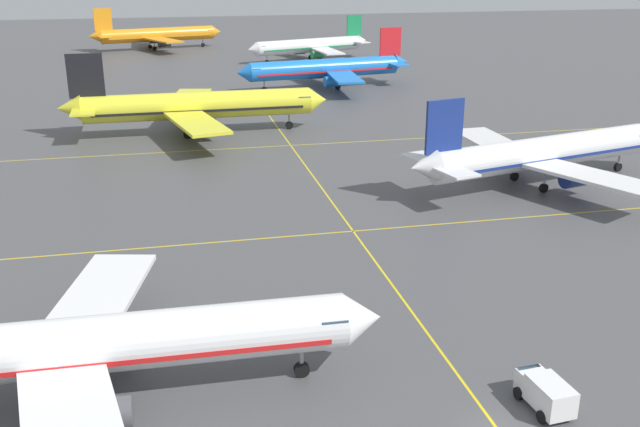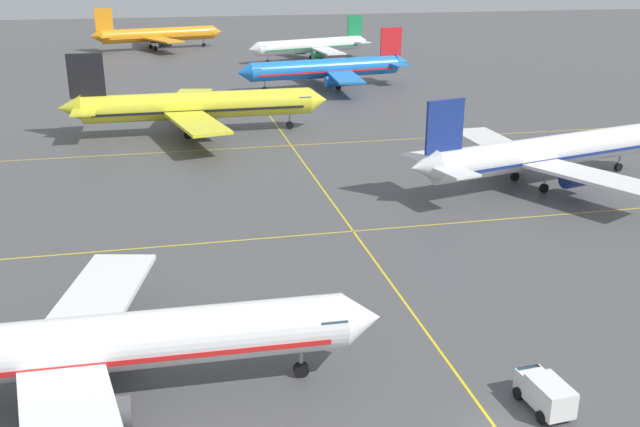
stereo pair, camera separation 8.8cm
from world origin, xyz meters
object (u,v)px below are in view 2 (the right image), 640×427
at_px(service_truck_red_van, 544,392).
at_px(airliner_second_row, 541,153).
at_px(airliner_far_left_stand, 327,68).
at_px(airliner_front_gate, 95,345).
at_px(airliner_far_right_stand, 311,46).
at_px(airliner_third_row, 196,106).
at_px(airliner_distant_taxiway, 157,35).

bearing_deg(service_truck_red_van, airliner_second_row, 62.14).
xyz_separation_m(airliner_second_row, airliner_far_left_stand, (-10.01, 70.82, 0.04)).
bearing_deg(airliner_far_left_stand, service_truck_red_van, -96.16).
bearing_deg(service_truck_red_van, airliner_front_gate, 165.43).
bearing_deg(airliner_far_right_stand, service_truck_red_van, -96.39).
bearing_deg(airliner_third_row, airliner_second_row, -42.51).
height_order(airliner_front_gate, airliner_far_right_stand, airliner_front_gate).
height_order(airliner_far_right_stand, service_truck_red_van, airliner_far_right_stand).
bearing_deg(airliner_far_left_stand, airliner_second_row, -81.95).
height_order(airliner_front_gate, airliner_far_left_stand, airliner_far_left_stand).
bearing_deg(airliner_second_row, airliner_third_row, 137.49).
bearing_deg(airliner_distant_taxiway, airliner_far_left_stand, -65.06).
xyz_separation_m(airliner_second_row, airliner_far_right_stand, (-4.97, 111.73, -0.24)).
xyz_separation_m(airliner_far_left_stand, airliner_distant_taxiway, (-33.87, 72.85, 0.08)).
distance_m(airliner_far_left_stand, airliner_far_right_stand, 41.22).
height_order(airliner_third_row, airliner_distant_taxiway, airliner_third_row).
bearing_deg(airliner_second_row, airliner_front_gate, -144.44).
relative_size(airliner_far_left_stand, airliner_far_right_stand, 1.10).
bearing_deg(airliner_far_left_stand, airliner_third_row, -129.34).
distance_m(airliner_third_row, airliner_far_right_stand, 83.32).
bearing_deg(airliner_far_right_stand, airliner_front_gate, -106.70).
xyz_separation_m(airliner_far_left_stand, service_truck_red_van, (-12.18, -112.80, -2.85)).
bearing_deg(airliner_far_right_stand, airliner_second_row, -87.45).
height_order(airliner_second_row, airliner_far_left_stand, airliner_far_left_stand).
relative_size(airliner_distant_taxiway, service_truck_red_van, 8.99).
height_order(airliner_front_gate, airliner_second_row, airliner_second_row).
bearing_deg(airliner_second_row, airliner_far_right_stand, 92.55).
relative_size(airliner_front_gate, airliner_second_row, 0.97).
relative_size(airliner_second_row, service_truck_red_van, 8.71).
height_order(airliner_third_row, service_truck_red_van, airliner_third_row).
distance_m(airliner_third_row, service_truck_red_van, 79.44).
relative_size(airliner_front_gate, airliner_distant_taxiway, 0.94).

